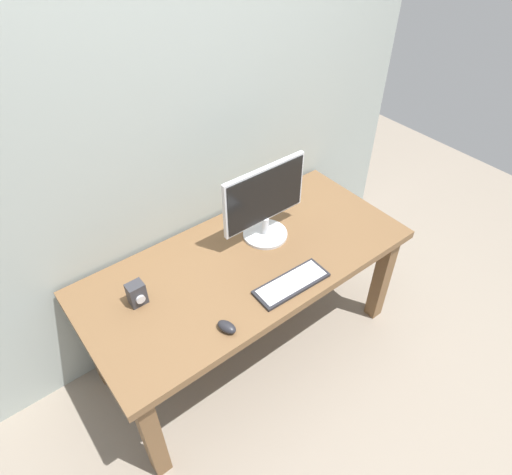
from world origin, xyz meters
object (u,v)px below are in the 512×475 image
at_px(keyboard_primary, 291,283).
at_px(mouse, 227,327).
at_px(desk, 247,273).
at_px(audio_controller, 137,294).
at_px(monitor, 265,202).

relative_size(keyboard_primary, mouse, 4.13).
height_order(desk, mouse, mouse).
xyz_separation_m(desk, keyboard_primary, (0.06, -0.27, 0.11)).
distance_m(desk, mouse, 0.46).
distance_m(mouse, audio_controller, 0.44).
distance_m(monitor, mouse, 0.68).
bearing_deg(audio_controller, keyboard_primary, -29.40).
height_order(monitor, audio_controller, monitor).
bearing_deg(keyboard_primary, audio_controller, 150.60).
distance_m(keyboard_primary, audio_controller, 0.72).
relative_size(monitor, mouse, 5.31).
bearing_deg(audio_controller, mouse, -58.69).
height_order(keyboard_primary, mouse, mouse).
height_order(monitor, keyboard_primary, monitor).
xyz_separation_m(desk, mouse, (-0.33, -0.29, 0.12)).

